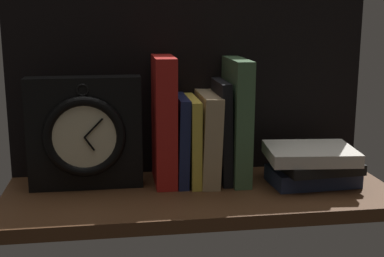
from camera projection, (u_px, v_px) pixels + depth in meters
The scene contains 10 objects.
ground_plane at pixel (200, 196), 103.11cm from camera, with size 75.20×29.19×2.50cm, color #4C2D19.
back_panel at pixel (190, 85), 112.29cm from camera, with size 75.20×1.20×37.38cm, color black.
book_red_requiem at pixel (164, 121), 104.93cm from camera, with size 4.06×12.57×25.40cm, color red.
book_navy_bierce at pixel (181, 140), 106.28cm from camera, with size 2.04×12.90×17.48cm, color #192147.
book_yellow_seinlanguage at pixel (192, 140), 106.64cm from camera, with size 1.92×13.86×17.17cm, color gold.
book_tan_shortstories at pixel (207, 138), 107.00cm from camera, with size 3.54×14.75×17.87cm, color tan.
book_black_skeptic at pixel (222, 131), 107.16cm from camera, with size 1.97×12.23×20.43cm, color black.
book_green_romantic at pixel (236, 120), 107.12cm from camera, with size 3.44×14.87×24.76cm, color #476B44.
framed_clock at pixel (85, 134), 101.91cm from camera, with size 21.81×6.11×21.81cm.
book_stack_side at pixel (313, 164), 105.40cm from camera, with size 18.65×15.20×7.70cm.
Camera 1 is at (-15.97, -96.49, 34.01)cm, focal length 49.55 mm.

